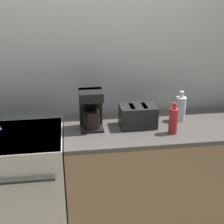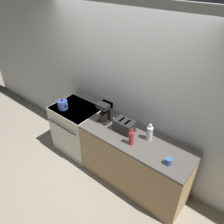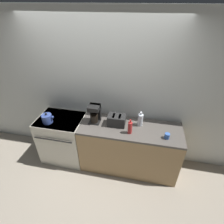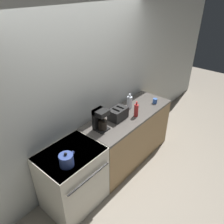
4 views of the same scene
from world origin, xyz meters
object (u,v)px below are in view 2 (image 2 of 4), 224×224
at_px(stove, 78,128).
at_px(bottle_red, 131,138).
at_px(bottle_clear, 150,133).
at_px(coffee_maker, 105,112).
at_px(toaster, 124,126).
at_px(kettle, 63,105).
at_px(cup_blue, 169,161).

distance_m(stove, bottle_red, 1.35).
bearing_deg(bottle_clear, coffee_maker, -176.60).
bearing_deg(toaster, coffee_maker, 177.12).
bearing_deg(kettle, bottle_clear, 8.96).
relative_size(toaster, bottle_red, 1.15).
height_order(stove, kettle, kettle).
height_order(stove, bottle_clear, bottle_clear).
height_order(toaster, coffee_maker, coffee_maker).
height_order(toaster, cup_blue, toaster).
xyz_separation_m(kettle, toaster, (1.14, 0.18, 0.01)).
bearing_deg(kettle, coffee_maker, 14.20).
xyz_separation_m(stove, toaster, (1.00, 0.04, 0.53)).
bearing_deg(bottle_red, toaster, 144.75).
relative_size(coffee_maker, cup_blue, 3.69).
xyz_separation_m(bottle_clear, cup_blue, (0.42, -0.24, -0.06)).
bearing_deg(bottle_red, bottle_clear, 58.92).
bearing_deg(toaster, cup_blue, -12.49).
xyz_separation_m(toaster, coffee_maker, (-0.37, 0.02, 0.07)).
distance_m(stove, cup_blue, 1.86).
bearing_deg(bottle_clear, cup_blue, -29.83).
xyz_separation_m(stove, cup_blue, (1.79, -0.14, 0.48)).
bearing_deg(cup_blue, stove, 175.64).
xyz_separation_m(kettle, bottle_red, (1.38, 0.01, 0.03)).
bearing_deg(bottle_clear, toaster, -170.47).
relative_size(stove, cup_blue, 10.47).
distance_m(coffee_maker, cup_blue, 1.19).
distance_m(stove, coffee_maker, 0.87).
bearing_deg(stove, cup_blue, -4.36).
height_order(stove, cup_blue, cup_blue).
bearing_deg(bottle_clear, kettle, -171.04).
bearing_deg(coffee_maker, bottle_clear, 3.40).
distance_m(stove, kettle, 0.55).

